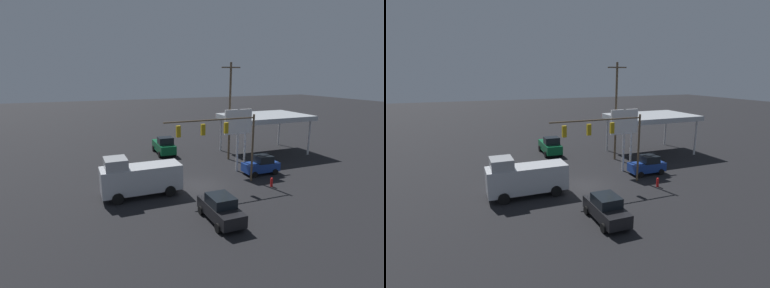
# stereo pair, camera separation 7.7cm
# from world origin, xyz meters

# --- Properties ---
(ground_plane) EXTENTS (200.00, 200.00, 0.00)m
(ground_plane) POSITION_xyz_m (0.00, 0.00, 0.00)
(ground_plane) COLOR black
(traffic_signal_assembly) EXTENTS (9.01, 0.43, 6.60)m
(traffic_signal_assembly) POSITION_xyz_m (-1.84, 0.58, 4.97)
(traffic_signal_assembly) COLOR brown
(traffic_signal_assembly) RESTS_ON ground
(utility_pole) EXTENTS (2.40, 0.26, 11.65)m
(utility_pole) POSITION_xyz_m (-6.86, -6.97, 6.12)
(utility_pole) COLOR brown
(utility_pole) RESTS_ON ground
(gas_station_canopy) EXTENTS (10.84, 7.37, 5.12)m
(gas_station_canopy) POSITION_xyz_m (-12.75, -8.13, 4.77)
(gas_station_canopy) COLOR #B2B7BC
(gas_station_canopy) RESTS_ON ground
(price_sign) EXTENTS (3.13, 0.27, 6.71)m
(price_sign) POSITION_xyz_m (-5.47, -2.59, 5.09)
(price_sign) COLOR silver
(price_sign) RESTS_ON ground
(pickup_parked) EXTENTS (2.39, 5.26, 2.40)m
(pickup_parked) POSITION_xyz_m (-0.17, -12.33, 1.11)
(pickup_parked) COLOR #0C592D
(pickup_parked) RESTS_ON ground
(hatchback_crossing) EXTENTS (3.82, 2.00, 1.97)m
(hatchback_crossing) POSITION_xyz_m (-7.42, -0.83, 0.95)
(hatchback_crossing) COLOR navy
(hatchback_crossing) RESTS_ON ground
(sedan_far) EXTENTS (2.07, 4.40, 1.93)m
(sedan_far) POSITION_xyz_m (1.38, 6.95, 0.95)
(sedan_far) COLOR black
(sedan_far) RESTS_ON ground
(delivery_truck) EXTENTS (6.81, 2.58, 3.58)m
(delivery_truck) POSITION_xyz_m (5.79, 0.30, 1.69)
(delivery_truck) COLOR silver
(delivery_truck) RESTS_ON ground
(fire_hydrant) EXTENTS (0.24, 0.24, 0.88)m
(fire_hydrant) POSITION_xyz_m (-6.14, 2.74, 0.44)
(fire_hydrant) COLOR red
(fire_hydrant) RESTS_ON ground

